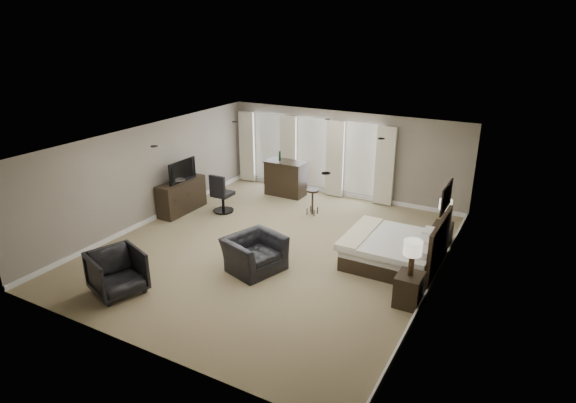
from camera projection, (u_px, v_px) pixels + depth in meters
The scene contains 16 objects.
room at pixel (272, 197), 10.97m from camera, with size 7.60×8.60×2.64m.
window_bay at pixel (312, 155), 14.82m from camera, with size 5.25×0.20×2.30m.
bed at pixel (388, 236), 10.57m from camera, with size 1.97×1.88×1.26m, color silver.
nightstand_near at pixel (409, 289), 9.09m from camera, with size 0.47×0.57×0.62m, color black.
nightstand_far at pixel (442, 235), 11.48m from camera, with size 0.42×0.52×0.57m, color black.
lamp_near at pixel (412, 258), 8.86m from camera, with size 0.34×0.34×0.70m, color beige.
lamp_far at pixel (445, 212), 11.27m from camera, with size 0.30×0.30×0.61m, color beige.
wall_art at pixel (446, 197), 9.67m from camera, with size 0.04×0.96×0.56m, color slate.
dresser at pixel (182, 196), 13.50m from camera, with size 0.51×1.57×0.91m, color black.
tv at pixel (180, 178), 13.31m from camera, with size 1.04×0.60×0.14m, color black.
armchair_near at pixel (254, 248), 10.31m from camera, with size 1.16×0.76×1.02m, color black.
armchair_far at pixel (117, 271), 9.42m from camera, with size 0.94×0.88×0.97m, color black.
bar_counter at pixel (286, 178), 14.77m from camera, with size 1.24×0.65×1.08m, color black.
bar_stool_left at pixel (286, 182), 15.01m from camera, with size 0.33×0.33×0.70m, color black.
bar_stool_right at pixel (312, 202), 13.33m from camera, with size 0.35×0.35×0.73m, color black.
desk_chair at pixel (223, 193), 13.44m from camera, with size 0.57×0.57×1.13m, color black.
Camera 1 is at (5.27, -8.85, 5.08)m, focal length 30.00 mm.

